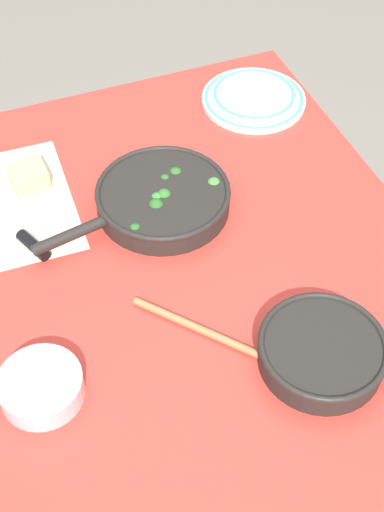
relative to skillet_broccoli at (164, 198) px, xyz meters
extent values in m
plane|color=slate|center=(-0.16, 0.00, -0.76)|extent=(14.00, 14.00, 0.00)
cube|color=red|center=(-0.16, 0.00, -0.04)|extent=(1.23, 0.95, 0.03)
cylinder|color=#BCBCC1|center=(0.39, -0.41, -0.41)|extent=(0.05, 0.05, 0.70)
cylinder|color=black|center=(0.00, 0.00, -0.01)|extent=(0.28, 0.28, 0.05)
torus|color=black|center=(0.00, 0.00, 0.02)|extent=(0.28, 0.28, 0.01)
cylinder|color=black|center=(-0.04, 0.21, 0.01)|extent=(0.05, 0.16, 0.02)
cylinder|color=#205218|center=(-0.07, 0.09, -0.01)|extent=(0.01, 0.01, 0.02)
sphere|color=#286023|center=(-0.07, 0.09, 0.01)|extent=(0.03, 0.03, 0.03)
cylinder|color=#245B1C|center=(0.00, 0.00, -0.01)|extent=(0.01, 0.01, 0.02)
sphere|color=#2D6B28|center=(0.00, 0.00, 0.01)|extent=(0.03, 0.03, 0.03)
cylinder|color=#205218|center=(-0.03, 0.03, -0.01)|extent=(0.01, 0.01, 0.02)
sphere|color=#286023|center=(-0.03, 0.03, 0.01)|extent=(0.03, 0.03, 0.03)
cylinder|color=#205218|center=(0.05, -0.05, -0.01)|extent=(0.01, 0.01, 0.02)
sphere|color=#286023|center=(0.05, -0.05, 0.01)|extent=(0.03, 0.03, 0.03)
cylinder|color=#205218|center=(0.04, -0.02, -0.01)|extent=(0.01, 0.01, 0.02)
sphere|color=#286023|center=(0.04, -0.02, 0.01)|extent=(0.03, 0.03, 0.03)
cylinder|color=#2C6823|center=(0.00, 0.02, -0.01)|extent=(0.01, 0.01, 0.02)
sphere|color=#387A33|center=(0.00, 0.02, 0.01)|extent=(0.03, 0.03, 0.03)
cylinder|color=#357027|center=(-0.01, -0.11, -0.01)|extent=(0.01, 0.01, 0.02)
sphere|color=#428438|center=(-0.01, -0.11, 0.01)|extent=(0.03, 0.03, 0.03)
cube|color=olive|center=(0.02, 0.05, 0.00)|extent=(0.04, 0.05, 0.03)
cube|color=#9E703D|center=(-0.05, 0.05, 0.00)|extent=(0.04, 0.03, 0.03)
cube|color=#AD7F4C|center=(-0.07, 0.00, 0.00)|extent=(0.05, 0.05, 0.03)
cube|color=#AD7F4C|center=(-0.10, -0.02, 0.00)|extent=(0.05, 0.05, 0.04)
cylinder|color=black|center=(-0.46, -0.13, 0.00)|extent=(0.22, 0.22, 0.05)
torus|color=black|center=(-0.46, -0.13, 0.02)|extent=(0.23, 0.23, 0.01)
cylinder|color=#DBC156|center=(-0.46, -0.13, -0.01)|extent=(0.18, 0.18, 0.02)
cylinder|color=#996B42|center=(-0.34, 0.03, -0.02)|extent=(0.26, 0.23, 0.02)
ellipsoid|color=#996B42|center=(-0.49, -0.09, -0.02)|extent=(0.07, 0.07, 0.02)
cube|color=beige|center=(0.13, 0.31, -0.03)|extent=(0.36, 0.28, 0.00)
cylinder|color=black|center=(-0.02, 0.28, -0.02)|extent=(0.09, 0.06, 0.02)
cube|color=#EFD67A|center=(0.17, 0.25, 0.00)|extent=(0.08, 0.08, 0.05)
cylinder|color=silver|center=(0.27, -0.33, -0.02)|extent=(0.25, 0.25, 0.01)
torus|color=#4C9EB7|center=(0.27, -0.33, -0.02)|extent=(0.24, 0.24, 0.01)
cylinder|color=silver|center=(0.27, -0.33, -0.01)|extent=(0.21, 0.21, 0.01)
torus|color=#4C9EB7|center=(0.27, -0.33, 0.00)|extent=(0.20, 0.20, 0.01)
cylinder|color=#B7B7BC|center=(-0.35, 0.34, 0.00)|extent=(0.14, 0.14, 0.05)
camera|label=1|loc=(-1.01, 0.33, 1.04)|focal=50.00mm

